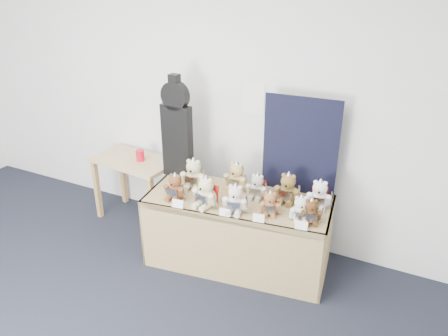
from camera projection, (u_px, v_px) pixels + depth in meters
The scene contains 21 objects.
room_shell at pixel (254, 99), 3.98m from camera, with size 6.00×6.00×6.00m.
display_table at pixel (236, 216), 3.83m from camera, with size 1.70×0.89×0.68m.
side_table at pixel (134, 170), 4.57m from camera, with size 0.89×0.55×0.71m.
guitar_case at pixel (177, 129), 4.04m from camera, with size 0.30×0.10×0.99m.
navy_board at pixel (300, 146), 3.77m from camera, with size 0.66×0.02×0.88m, color black.
red_cup at pixel (140, 155), 4.46m from camera, with size 0.09×0.09×0.11m, color red.
teddy_front_far_left at pixel (175, 188), 3.79m from camera, with size 0.22×0.18×0.27m.
teddy_front_left at pixel (206, 193), 3.67m from camera, with size 0.25×0.23×0.31m.
teddy_front_centre at pixel (235, 200), 3.58m from camera, with size 0.24×0.21×0.28m.
teddy_front_right at pixel (270, 204), 3.56m from camera, with size 0.19×0.18×0.23m.
teddy_front_far_right at pixel (301, 209), 3.46m from camera, with size 0.21×0.20×0.25m.
teddy_front_end at pixel (311, 212), 3.44m from camera, with size 0.19×0.18×0.23m.
teddy_back_left at pixel (194, 175), 3.97m from camera, with size 0.26×0.23×0.31m.
teddy_back_centre_left at pixel (236, 177), 3.94m from camera, with size 0.25×0.20×0.30m.
teddy_back_centre_right at pixel (257, 187), 3.81m from camera, with size 0.21×0.17×0.26m.
teddy_back_right at pixel (288, 189), 3.73m from camera, with size 0.25×0.20×0.30m.
teddy_back_end at pixel (319, 195), 3.65m from camera, with size 0.23×0.21×0.28m.
entry_card_a at pixel (178, 204), 3.66m from camera, with size 0.10×0.00×0.07m, color white.
entry_card_b at pixel (225, 212), 3.54m from camera, with size 0.09×0.00×0.07m, color white.
entry_card_c at pixel (259, 218), 3.46m from camera, with size 0.09×0.00×0.07m, color white.
entry_card_d at pixel (301, 225), 3.36m from camera, with size 0.10×0.00×0.07m, color white.
Camera 1 is at (2.17, -1.09, 2.53)m, focal length 35.00 mm.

